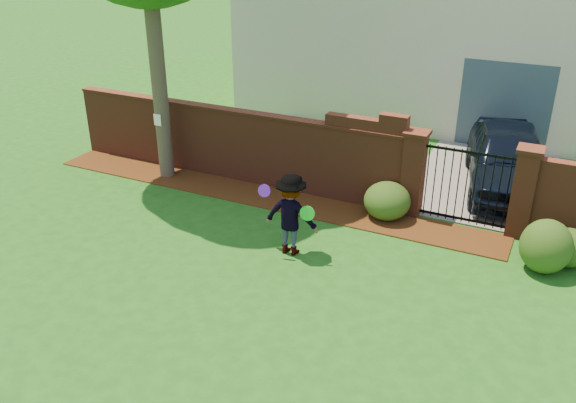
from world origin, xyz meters
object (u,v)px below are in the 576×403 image
at_px(man, 290,215).
at_px(frisbee_green, 307,213).
at_px(frisbee_purple, 264,191).
at_px(car, 509,162).

relative_size(man, frisbee_green, 5.72).
bearing_deg(frisbee_green, frisbee_purple, -171.19).
xyz_separation_m(man, frisbee_green, (0.40, -0.10, 0.17)).
height_order(man, frisbee_green, man).
xyz_separation_m(car, man, (-3.29, -4.72, 0.06)).
distance_m(car, frisbee_purple, 6.21).
bearing_deg(frisbee_green, man, 165.38).
xyz_separation_m(car, frisbee_purple, (-3.70, -4.95, 0.57)).
bearing_deg(frisbee_green, car, 59.04).
bearing_deg(frisbee_purple, car, 53.19).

